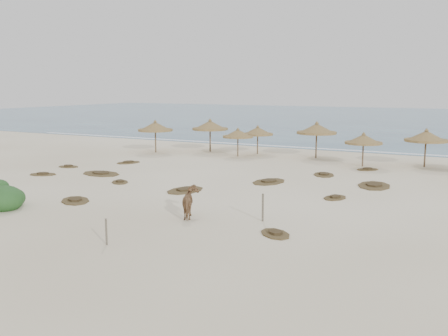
{
  "coord_description": "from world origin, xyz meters",
  "views": [
    {
      "loc": [
        15.17,
        -20.66,
        5.98
      ],
      "look_at": [
        1.77,
        5.0,
        1.22
      ],
      "focal_mm": 40.0,
      "sensor_mm": 36.0,
      "label": 1
    }
  ],
  "objects": [
    {
      "name": "scrub_12",
      "position": [
        7.95,
        -2.33,
        0.05
      ],
      "size": [
        1.93,
        1.91,
        0.16
      ],
      "rotation": [
        0.0,
        0.0,
        2.37
      ],
      "color": "brown",
      "rests_on": "ground"
    },
    {
      "name": "fence_post_near",
      "position": [
        2.76,
        -6.54,
        0.52
      ],
      "size": [
        0.08,
        0.08,
        1.03
      ],
      "primitive_type": "cylinder",
      "rotation": [
        0.0,
        0.0,
        -0.09
      ],
      "color": "#69614F",
      "rests_on": "ground"
    },
    {
      "name": "scrub_4",
      "position": [
        8.33,
        5.38,
        0.05
      ],
      "size": [
        1.41,
        1.81,
        0.16
      ],
      "rotation": [
        0.0,
        0.0,
        1.32
      ],
      "color": "brown",
      "rests_on": "ground"
    },
    {
      "name": "palapa_5",
      "position": [
        7.24,
        17.08,
        2.02
      ],
      "size": [
        3.51,
        3.51,
        2.61
      ],
      "rotation": [
        0.0,
        0.0,
        0.32
      ],
      "color": "brown",
      "rests_on": "ground"
    },
    {
      "name": "ocean",
      "position": [
        0.0,
        75.0,
        0.0
      ],
      "size": [
        200.0,
        100.0,
        0.01
      ],
      "primitive_type": "cube",
      "color": "navy",
      "rests_on": "ground"
    },
    {
      "name": "palapa_4",
      "position": [
        2.78,
        19.79,
        2.42
      ],
      "size": [
        4.11,
        4.11,
        3.12
      ],
      "rotation": [
        0.0,
        0.0,
        -0.27
      ],
      "color": "brown",
      "rests_on": "ground"
    },
    {
      "name": "horse",
      "position": [
        3.51,
        -1.61,
        0.72
      ],
      "size": [
        1.52,
        1.85,
        1.43
      ],
      "primitive_type": "imported",
      "rotation": [
        0.0,
        0.0,
        3.67
      ],
      "color": "brown",
      "rests_on": "ground"
    },
    {
      "name": "scrub_8",
      "position": [
        -12.18,
        6.55,
        0.05
      ],
      "size": [
        1.72,
        1.25,
        0.16
      ],
      "rotation": [
        0.0,
        0.0,
        0.15
      ],
      "color": "brown",
      "rests_on": "ground"
    },
    {
      "name": "scrub_6",
      "position": [
        -9.47,
        10.23,
        0.05
      ],
      "size": [
        1.93,
        2.28,
        0.16
      ],
      "rotation": [
        0.0,
        0.0,
        1.16
      ],
      "color": "brown",
      "rests_on": "ground"
    },
    {
      "name": "fence_post_far",
      "position": [
        6.69,
        -0.67,
        0.63
      ],
      "size": [
        0.11,
        0.11,
        1.26
      ],
      "primitive_type": "cylinder",
      "rotation": [
        0.0,
        0.0,
        -0.27
      ],
      "color": "#69614F",
      "rests_on": "ground"
    },
    {
      "name": "scrub_1",
      "position": [
        -7.96,
        5.33,
        0.05
      ],
      "size": [
        3.28,
        2.41,
        0.16
      ],
      "rotation": [
        0.0,
        0.0,
        2.98
      ],
      "color": "brown",
      "rests_on": "ground"
    },
    {
      "name": "ground",
      "position": [
        0.0,
        0.0,
        0.0
      ],
      "size": [
        160.0,
        160.0,
        0.0
      ],
      "primitive_type": "plane",
      "color": "white",
      "rests_on": "ground"
    },
    {
      "name": "scrub_9",
      "position": [
        0.11,
        3.31,
        0.05
      ],
      "size": [
        2.0,
        2.78,
        0.16
      ],
      "rotation": [
        0.0,
        0.0,
        1.44
      ],
      "color": "brown",
      "rests_on": "ground"
    },
    {
      "name": "palapa_0",
      "position": [
        -11.32,
        16.55,
        2.31
      ],
      "size": [
        3.85,
        3.85,
        2.97
      ],
      "rotation": [
        0.0,
        0.0,
        0.24
      ],
      "color": "brown",
      "rests_on": "ground"
    },
    {
      "name": "scrub_5",
      "position": [
        9.54,
        9.74,
        0.05
      ],
      "size": [
        2.29,
        3.16,
        0.16
      ],
      "rotation": [
        0.0,
        0.0,
        1.71
      ],
      "color": "brown",
      "rests_on": "ground"
    },
    {
      "name": "scrub_2",
      "position": [
        -4.83,
        3.52,
        0.05
      ],
      "size": [
        1.78,
        1.79,
        0.16
      ],
      "rotation": [
        0.0,
        0.0,
        2.34
      ],
      "color": "brown",
      "rests_on": "ground"
    },
    {
      "name": "scrub_7",
      "position": [
        5.76,
        12.02,
        0.05
      ],
      "size": [
        2.0,
        2.43,
        0.16
      ],
      "rotation": [
        0.0,
        0.0,
        1.92
      ],
      "color": "brown",
      "rests_on": "ground"
    },
    {
      "name": "scrub_11",
      "position": [
        -3.6,
        -1.63,
        0.05
      ],
      "size": [
        2.57,
        2.47,
        0.16
      ],
      "rotation": [
        0.0,
        0.0,
        2.46
      ],
      "color": "brown",
      "rests_on": "ground"
    },
    {
      "name": "palapa_3",
      "position": [
        -2.61,
        19.83,
        2.01
      ],
      "size": [
        3.14,
        3.14,
        2.59
      ],
      "rotation": [
        0.0,
        0.0,
        -0.15
      ],
      "color": "brown",
      "rests_on": "ground"
    },
    {
      "name": "palapa_6",
      "position": [
        11.42,
        18.92,
        2.27
      ],
      "size": [
        3.74,
        3.74,
        2.92
      ],
      "rotation": [
        0.0,
        0.0,
        0.23
      ],
      "color": "brown",
      "rests_on": "ground"
    },
    {
      "name": "palapa_1",
      "position": [
        -7.16,
        19.32,
        2.38
      ],
      "size": [
        3.88,
        3.88,
        3.06
      ],
      "rotation": [
        0.0,
        0.0,
        -0.21
      ],
      "color": "brown",
      "rests_on": "ground"
    },
    {
      "name": "palapa_2",
      "position": [
        -3.49,
        17.64,
        1.93
      ],
      "size": [
        2.74,
        2.74,
        2.49
      ],
      "rotation": [
        0.0,
        0.0,
        0.03
      ],
      "color": "brown",
      "rests_on": "ground"
    },
    {
      "name": "scrub_10",
      "position": [
        7.94,
        15.58,
        0.05
      ],
      "size": [
        1.92,
        1.9,
        0.16
      ],
      "rotation": [
        0.0,
        0.0,
        0.77
      ],
      "color": "brown",
      "rests_on": "ground"
    },
    {
      "name": "scrub_3",
      "position": [
        3.41,
        7.95,
        0.05
      ],
      "size": [
        2.18,
        2.92,
        0.16
      ],
      "rotation": [
        0.0,
        0.0,
        1.39
      ],
      "color": "brown",
      "rests_on": "ground"
    },
    {
      "name": "scrub_0",
      "position": [
        -11.29,
        3.28,
        0.05
      ],
      "size": [
        2.14,
        1.75,
        0.16
      ],
      "rotation": [
        0.0,
        0.0,
        0.35
      ],
      "color": "brown",
      "rests_on": "ground"
    },
    {
      "name": "foam_line",
      "position": [
        0.0,
        26.0,
        0.0
      ],
      "size": [
        70.0,
        0.6,
        0.01
      ],
      "primitive_type": "cube",
      "color": "white",
      "rests_on": "ground"
    }
  ]
}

